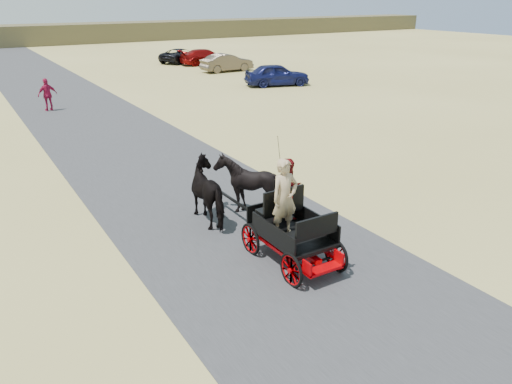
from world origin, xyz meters
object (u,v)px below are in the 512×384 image
horse_right (247,184)px  car_c (206,57)px  car_a (277,75)px  car_b (227,63)px  horse_left (212,192)px  carriage (292,247)px  car_d (181,56)px  pedestrian (48,95)px

horse_right → car_c: size_ratio=0.36×
car_a → car_b: 7.90m
horse_right → car_c: 32.96m
car_c → horse_left: bearing=160.2°
carriage → horse_left: (-0.55, 3.00, 0.49)m
car_c → car_d: 2.91m
pedestrian → car_c: (15.70, 12.84, -0.18)m
pedestrian → car_a: size_ratio=0.39×
car_d → horse_right: bearing=130.8°
horse_left → car_a: size_ratio=0.46×
pedestrian → car_a: pedestrian is taller
carriage → car_a: car_a is taller
car_d → pedestrian: bearing=108.2°
horse_right → car_a: bearing=-126.0°
car_b → car_a: bearing=175.5°
carriage → horse_right: horse_right is taller
horse_right → car_b: size_ratio=0.40×
horse_right → car_a: (12.70, 17.50, -0.10)m
horse_right → car_d: size_ratio=0.37×
horse_left → car_d: 35.31m
horse_left → pedestrian: pedestrian is taller
carriage → horse_right: bearing=79.6°
horse_right → horse_left: bearing=0.0°
car_c → car_d: size_ratio=1.03×
carriage → car_c: 35.93m
horse_right → car_c: horse_right is taller
pedestrian → car_a: bearing=172.2°
horse_right → car_d: horse_right is taller
pedestrian → horse_left: bearing=85.0°
horse_left → car_c: horse_left is taller
carriage → car_d: size_ratio=0.53×
carriage → car_c: size_ratio=0.51×
horse_left → car_d: size_ratio=0.44×
pedestrian → car_d: (14.44, 15.46, -0.23)m
carriage → car_a: (13.25, 20.50, 0.39)m
car_b → carriage: bearing=152.5°
horse_right → car_d: bearing=-110.5°
horse_right → car_c: (13.48, 30.08, -0.17)m
carriage → car_b: 31.48m
horse_left → pedestrian: bearing=-86.3°
pedestrian → horse_right: bearing=88.6°
pedestrian → car_c: size_ratio=0.37×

